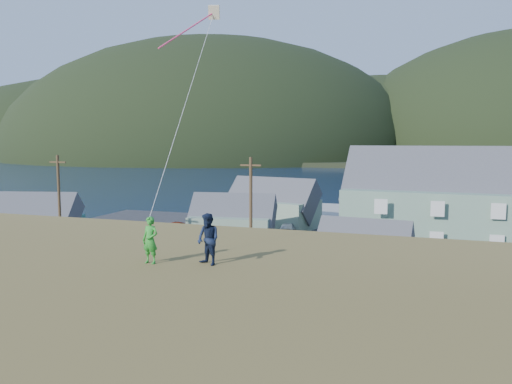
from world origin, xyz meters
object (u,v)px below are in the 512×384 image
(wharf, at_px, (319,212))
(shed_palegreen_near, at_px, (232,221))
(shed_palegreen_far, at_px, (272,205))
(shed_white, at_px, (363,252))
(kite_flyer_green, at_px, (150,240))
(kite_flyer_navy, at_px, (208,239))
(shed_teal, at_px, (32,224))

(wharf, bearing_deg, shed_palegreen_near, -100.80)
(wharf, xyz_separation_m, shed_palegreen_far, (-3.54, -13.06, 2.51))
(shed_white, xyz_separation_m, kite_flyer_green, (-3.82, -25.93, 5.68))
(wharf, bearing_deg, kite_flyer_navy, -82.14)
(kite_flyer_green, distance_m, kite_flyer_navy, 1.84)
(kite_flyer_navy, bearing_deg, shed_teal, 166.66)
(wharf, height_order, shed_white, shed_white)
(shed_teal, bearing_deg, shed_palegreen_far, 32.86)
(shed_palegreen_far, distance_m, kite_flyer_green, 47.89)
(shed_teal, distance_m, shed_palegreen_near, 20.36)
(shed_palegreen_near, relative_size, shed_palegreen_far, 0.76)
(shed_teal, distance_m, kite_flyer_navy, 40.89)
(shed_teal, relative_size, kite_flyer_navy, 6.30)
(shed_teal, height_order, shed_white, shed_teal)
(kite_flyer_navy, bearing_deg, shed_palegreen_far, 130.97)
(shed_palegreen_near, bearing_deg, kite_flyer_navy, -77.77)
(shed_teal, relative_size, shed_white, 1.30)
(shed_palegreen_far, bearing_deg, kite_flyer_green, -64.93)
(kite_flyer_green, relative_size, kite_flyer_navy, 0.92)
(shed_palegreen_far, height_order, kite_flyer_green, kite_flyer_green)
(wharf, xyz_separation_m, kite_flyer_green, (6.38, -59.65, 7.49))
(shed_teal, relative_size, kite_flyer_green, 6.84)
(wharf, relative_size, shed_palegreen_near, 2.68)
(shed_palegreen_far, bearing_deg, kite_flyer_navy, -62.71)
(shed_teal, xyz_separation_m, kite_flyer_green, (29.22, -26.50, 5.30))
(kite_flyer_green, bearing_deg, shed_palegreen_far, 107.58)
(shed_palegreen_far, bearing_deg, shed_palegreen_near, -82.41)
(shed_white, xyz_separation_m, kite_flyer_navy, (-2.02, -25.53, 5.75))
(shed_palegreen_near, bearing_deg, shed_teal, -161.38)
(shed_teal, relative_size, shed_palegreen_far, 0.80)
(kite_flyer_navy, bearing_deg, wharf, 124.59)
(wharf, distance_m, shed_white, 35.27)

